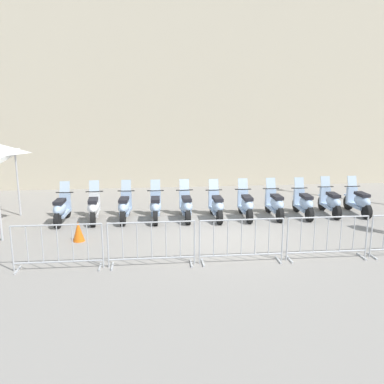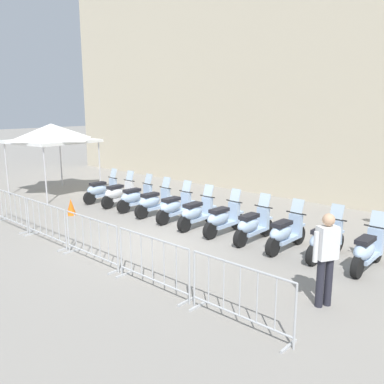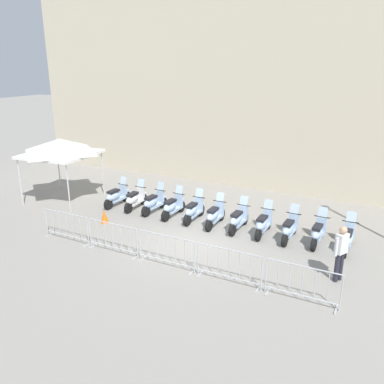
{
  "view_description": "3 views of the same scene",
  "coord_description": "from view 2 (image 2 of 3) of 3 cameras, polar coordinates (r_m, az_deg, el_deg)",
  "views": [
    {
      "loc": [
        -3.29,
        -10.48,
        3.66
      ],
      "look_at": [
        -0.5,
        2.25,
        0.84
      ],
      "focal_mm": 37.64,
      "sensor_mm": 36.0,
      "label": 1
    },
    {
      "loc": [
        6.86,
        -7.77,
        3.51
      ],
      "look_at": [
        0.29,
        1.35,
        1.17
      ],
      "focal_mm": 37.6,
      "sensor_mm": 36.0,
      "label": 2
    },
    {
      "loc": [
        4.48,
        -11.96,
        6.04
      ],
      "look_at": [
        -0.88,
        2.03,
        1.2
      ],
      "focal_mm": 36.44,
      "sensor_mm": 36.0,
      "label": 3
    }
  ],
  "objects": [
    {
      "name": "motorcycle_6",
      "position": [
        11.39,
        4.39,
        -3.84
      ],
      "size": [
        0.61,
        1.72,
        1.24
      ],
      "color": "black",
      "rests_on": "ground"
    },
    {
      "name": "building_facade",
      "position": [
        17.23,
        16.27,
        17.83
      ],
      "size": [
        28.09,
        5.58,
        10.93
      ],
      "primitive_type": "cube",
      "rotation": [
        0.0,
        0.0,
        -0.11
      ],
      "color": "beige",
      "rests_on": "ground"
    },
    {
      "name": "barrier_segment_0",
      "position": [
        13.26,
        -24.3,
        -2.33
      ],
      "size": [
        2.01,
        0.65,
        1.07
      ],
      "color": "#B2B5B7",
      "rests_on": "ground"
    },
    {
      "name": "motorcycle_5",
      "position": [
        11.98,
        0.63,
        -3.02
      ],
      "size": [
        0.56,
        1.73,
        1.24
      ],
      "color": "black",
      "rests_on": "ground"
    },
    {
      "name": "canopy_tent",
      "position": [
        17.53,
        -19.3,
        7.87
      ],
      "size": [
        2.92,
        2.92,
        2.91
      ],
      "color": "silver",
      "rests_on": "ground"
    },
    {
      "name": "barrier_segment_1",
      "position": [
        11.4,
        -20.02,
        -4.16
      ],
      "size": [
        2.01,
        0.65,
        1.07
      ],
      "color": "#B2B5B7",
      "rests_on": "ground"
    },
    {
      "name": "barrier_segment_2",
      "position": [
        9.65,
        -14.11,
        -6.65
      ],
      "size": [
        2.01,
        0.65,
        1.07
      ],
      "color": "#B2B5B7",
      "rests_on": "ground"
    },
    {
      "name": "motorcycle_3",
      "position": [
        13.4,
        -5.4,
        -1.48
      ],
      "size": [
        0.62,
        1.72,
        1.24
      ],
      "color": "black",
      "rests_on": "ground"
    },
    {
      "name": "ground_plane",
      "position": [
        10.95,
        -5.41,
        -7.0
      ],
      "size": [
        120.0,
        120.0,
        0.0
      ],
      "primitive_type": "plane",
      "color": "gray"
    },
    {
      "name": "motorcycle_9",
      "position": [
        10.05,
        18.29,
        -6.57
      ],
      "size": [
        0.62,
        1.72,
        1.24
      ],
      "color": "black",
      "rests_on": "ground"
    },
    {
      "name": "motorcycle_2",
      "position": [
        14.16,
        -7.93,
        -0.82
      ],
      "size": [
        0.65,
        1.72,
        1.24
      ],
      "color": "black",
      "rests_on": "ground"
    },
    {
      "name": "officer_near_row_end",
      "position": [
        7.57,
        18.5,
        -8.41
      ],
      "size": [
        0.39,
        0.47,
        1.73
      ],
      "color": "#23232D",
      "rests_on": "ground"
    },
    {
      "name": "motorcycle_4",
      "position": [
        12.69,
        -2.43,
        -2.18
      ],
      "size": [
        0.57,
        1.73,
        1.24
      ],
      "color": "black",
      "rests_on": "ground"
    },
    {
      "name": "motorcycle_1",
      "position": [
        14.91,
        -10.32,
        -0.26
      ],
      "size": [
        0.56,
        1.73,
        1.24
      ],
      "color": "black",
      "rests_on": "ground"
    },
    {
      "name": "motorcycle_8",
      "position": [
        10.36,
        13.04,
        -5.72
      ],
      "size": [
        0.61,
        1.72,
        1.24
      ],
      "color": "black",
      "rests_on": "ground"
    },
    {
      "name": "motorcycle_0",
      "position": [
        15.66,
        -12.67,
        0.22
      ],
      "size": [
        0.63,
        1.72,
        1.24
      ],
      "color": "black",
      "rests_on": "ground"
    },
    {
      "name": "barrier_segment_4",
      "position": [
        6.78,
        6.79,
        -14.48
      ],
      "size": [
        2.01,
        0.65,
        1.07
      ],
      "color": "#B2B5B7",
      "rests_on": "ground"
    },
    {
      "name": "motorcycle_7",
      "position": [
        10.86,
        8.57,
        -4.73
      ],
      "size": [
        0.58,
        1.73,
        1.24
      ],
      "color": "black",
      "rests_on": "ground"
    },
    {
      "name": "motorcycle_10",
      "position": [
        9.7,
        23.59,
        -7.63
      ],
      "size": [
        0.58,
        1.73,
        1.24
      ],
      "color": "black",
      "rests_on": "ground"
    },
    {
      "name": "traffic_cone",
      "position": [
        14.07,
        -16.79,
        -2.05
      ],
      "size": [
        0.32,
        0.32,
        0.55
      ],
      "primitive_type": "cone",
      "color": "orange",
      "rests_on": "ground"
    },
    {
      "name": "barrier_segment_3",
      "position": [
        8.07,
        -5.63,
        -10.03
      ],
      "size": [
        2.01,
        0.65,
        1.07
      ],
      "color": "#B2B5B7",
      "rests_on": "ground"
    }
  ]
}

